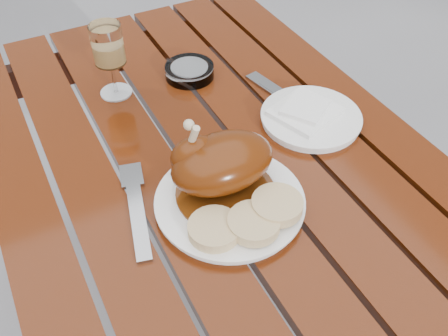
% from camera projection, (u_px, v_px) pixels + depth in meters
% --- Properties ---
extents(table, '(0.80, 1.20, 0.75)m').
position_uv_depth(table, '(213.00, 265.00, 1.23)').
color(table, '#5F220B').
rests_on(table, ground).
extents(dinner_plate, '(0.32, 0.32, 0.02)m').
position_uv_depth(dinner_plate, '(230.00, 202.00, 0.86)').
color(dinner_plate, white).
rests_on(dinner_plate, table).
extents(roast_duck, '(0.19, 0.17, 0.13)m').
position_uv_depth(roast_duck, '(219.00, 163.00, 0.85)').
color(roast_duck, '#572709').
rests_on(roast_duck, dinner_plate).
extents(bread_dumplings, '(0.20, 0.11, 0.03)m').
position_uv_depth(bread_dumplings, '(249.00, 219.00, 0.81)').
color(bread_dumplings, '#E1C089').
rests_on(bread_dumplings, dinner_plate).
extents(wine_glass, '(0.08, 0.08, 0.16)m').
position_uv_depth(wine_glass, '(111.00, 61.00, 1.05)').
color(wine_glass, tan).
rests_on(wine_glass, table).
extents(side_plate, '(0.23, 0.23, 0.02)m').
position_uv_depth(side_plate, '(311.00, 118.00, 1.03)').
color(side_plate, white).
rests_on(side_plate, table).
extents(napkin, '(0.15, 0.15, 0.01)m').
position_uv_depth(napkin, '(305.00, 111.00, 1.02)').
color(napkin, white).
rests_on(napkin, side_plate).
extents(ashtray, '(0.15, 0.15, 0.03)m').
position_uv_depth(ashtray, '(190.00, 71.00, 1.14)').
color(ashtray, '#B2B7BC').
rests_on(ashtray, table).
extents(fork, '(0.07, 0.21, 0.01)m').
position_uv_depth(fork, '(137.00, 213.00, 0.85)').
color(fork, gray).
rests_on(fork, table).
extents(knife, '(0.07, 0.24, 0.01)m').
position_uv_depth(knife, '(300.00, 107.00, 1.06)').
color(knife, gray).
rests_on(knife, table).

